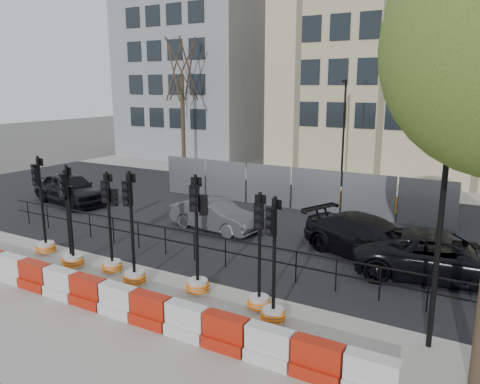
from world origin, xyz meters
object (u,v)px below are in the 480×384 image
Objects in this scene: lamp_post_near at (442,206)px; traffic_signal_d at (112,250)px; traffic_signal_a at (45,234)px; car_c at (369,239)px; traffic_signal_h at (273,298)px; car_a at (70,189)px.

traffic_signal_d is at bearing -177.81° from lamp_post_near.
car_c is at bearing 23.66° from traffic_signal_a.
lamp_post_near is 1.15× the size of car_c.
lamp_post_near is 4.37m from traffic_signal_h.
car_a is 14.60m from car_c.
traffic_signal_h reaches higher than car_c.
traffic_signal_a is 8.87m from traffic_signal_h.
traffic_signal_h is 0.61× the size of car_c.
car_a is at bearing 128.95° from traffic_signal_a.
lamp_post_near is 1.26× the size of car_a.
traffic_signal_a reaches higher than traffic_signal_d.
lamp_post_near is 1.90× the size of traffic_signal_h.
traffic_signal_d reaches higher than car_a.
traffic_signal_a is 1.07× the size of traffic_signal_h.
lamp_post_near is 1.89× the size of traffic_signal_d.
car_a is at bearing 128.71° from traffic_signal_d.
car_c is (6.50, 5.15, -0.06)m from traffic_signal_d.
lamp_post_near reaches higher than car_a.
traffic_signal_a is 10.94m from car_c.
car_c is at bearing 118.57° from lamp_post_near.
traffic_signal_d is 9.71m from car_a.
traffic_signal_a is 7.20m from car_a.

